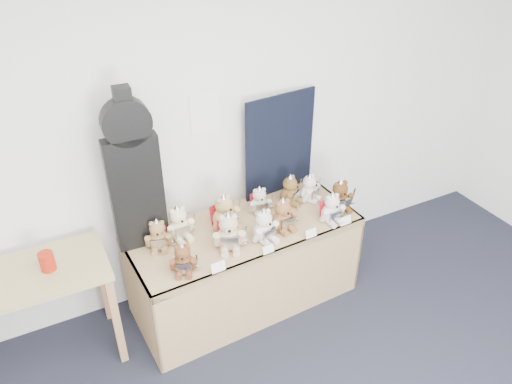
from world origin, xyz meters
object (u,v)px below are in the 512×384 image
teddy_front_end (340,197)px  teddy_back_end (310,189)px  teddy_front_left (229,233)px  teddy_back_centre_left (225,213)px  teddy_front_far_left (183,260)px  display_table (249,249)px  teddy_front_centre (264,227)px  teddy_back_far_left (158,236)px  teddy_back_centre_right (260,202)px  guitar_case (134,173)px  teddy_back_left (179,224)px  red_cup (47,261)px  teddy_front_right (283,216)px  teddy_front_far_right (332,209)px  teddy_back_right (291,191)px  side_table (33,289)px

teddy_front_end → teddy_back_end: bearing=124.4°
teddy_front_left → teddy_back_centre_left: (0.07, 0.23, -0.00)m
teddy_front_far_left → display_table: bearing=38.9°
teddy_back_centre_left → teddy_front_centre: bearing=-73.9°
teddy_front_far_left → teddy_front_end: 1.30m
teddy_back_far_left → teddy_back_centre_right: bearing=20.6°
teddy_front_left → teddy_front_end: bearing=21.0°
guitar_case → teddy_back_left: bearing=-9.8°
red_cup → teddy_front_centre: teddy_front_centre is taller
teddy_front_left → teddy_front_centre: teddy_front_left is taller
teddy_front_far_left → teddy_back_centre_right: (0.74, 0.37, -0.00)m
red_cup → teddy_back_far_left: 0.70m
teddy_front_end → teddy_back_far_left: teddy_front_end is taller
teddy_back_far_left → teddy_front_end: bearing=8.8°
teddy_front_far_left → teddy_back_end: (1.16, 0.35, 0.00)m
teddy_front_right → teddy_front_far_right: size_ratio=1.06×
teddy_front_right → teddy_back_end: size_ratio=1.10×
teddy_front_end → teddy_front_right: bearing=-174.8°
teddy_front_left → teddy_back_right: bearing=42.3°
guitar_case → teddy_back_end: size_ratio=4.56×
teddy_back_centre_left → red_cup: bearing=161.7°
red_cup → teddy_front_far_left: (0.76, -0.30, -0.05)m
guitar_case → teddy_front_right: guitar_case is taller
teddy_front_right → teddy_back_right: bearing=44.3°
teddy_front_far_left → teddy_back_far_left: bearing=123.3°
teddy_front_left → teddy_back_centre_left: 0.24m
teddy_front_far_left → teddy_back_end: 1.21m
teddy_back_left → teddy_front_right: bearing=-25.4°
teddy_front_end → teddy_back_far_left: size_ratio=1.10×
teddy_back_left → teddy_back_far_left: (-0.17, -0.05, -0.01)m
teddy_back_left → teddy_back_end: size_ratio=1.13×
side_table → teddy_back_far_left: teddy_back_far_left is taller
teddy_back_end → teddy_front_centre: bearing=179.8°
guitar_case → red_cup: 0.75m
teddy_front_end → teddy_front_centre: bearing=-171.0°
teddy_front_far_left → teddy_front_left: (0.36, 0.09, 0.03)m
teddy_front_end → teddy_back_centre_left: 0.88m
teddy_back_end → teddy_back_far_left: size_ratio=0.99×
side_table → teddy_back_right: size_ratio=3.61×
teddy_front_left → teddy_front_far_right: bearing=14.3°
teddy_back_centre_left → teddy_back_right: (0.58, 0.06, -0.01)m
side_table → teddy_front_far_left: bearing=-19.5°
side_table → teddy_back_centre_left: teddy_back_centre_left is taller
teddy_front_left → teddy_back_centre_right: size_ratio=1.28×
teddy_front_end → teddy_back_centre_left: bearing=170.6°
teddy_front_right → teddy_back_far_left: (-0.85, 0.19, -0.01)m
guitar_case → teddy_front_far_right: bearing=-13.4°
red_cup → teddy_back_centre_right: teddy_back_centre_right is taller
teddy_front_far_right → teddy_back_right: 0.37m
teddy_back_end → red_cup: bearing=153.5°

